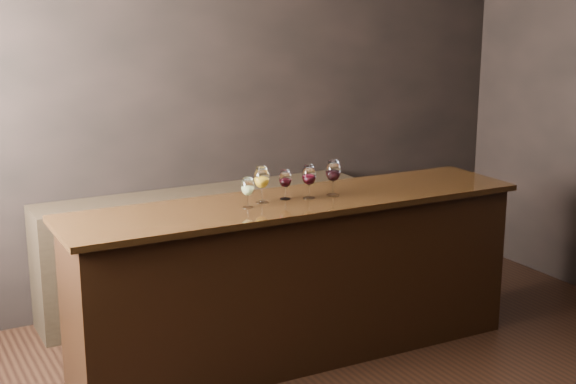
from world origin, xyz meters
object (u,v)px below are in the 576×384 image
glass_red_c (333,172)px  glass_white (248,187)px  glass_red_b (309,176)px  back_bar_shelf (204,249)px  glass_red_a (285,180)px  glass_amber (262,178)px  bar_counter (297,281)px

glass_red_c → glass_white: bearing=-178.4°
glass_red_b → glass_red_c: 0.16m
back_bar_shelf → glass_red_a: glass_red_a is taller
back_bar_shelf → glass_red_c: 1.32m
glass_red_b → glass_red_a: bearing=158.5°
glass_red_a → glass_red_c: (0.29, -0.06, 0.03)m
glass_white → glass_amber: glass_amber is taller
back_bar_shelf → glass_red_b: 1.27m
bar_counter → glass_red_a: (-0.06, 0.04, 0.63)m
back_bar_shelf → glass_red_c: glass_red_c is taller
glass_red_c → glass_red_b: bearing=177.9°
glass_red_b → glass_red_c: glass_red_c is taller
glass_white → glass_red_a: glass_red_a is taller
glass_amber → glass_red_c: (0.45, -0.05, 0.00)m
bar_counter → back_bar_shelf: bearing=101.0°
bar_counter → glass_amber: bearing=172.8°
back_bar_shelf → glass_amber: 1.21m
glass_amber → glass_red_b: glass_amber is taller
glass_amber → glass_red_a: (0.16, 0.01, -0.02)m
glass_red_c → back_bar_shelf: bearing=111.9°
glass_red_a → back_bar_shelf: bearing=97.2°
glass_amber → back_bar_shelf: bearing=88.0°
bar_counter → glass_white: glass_white is taller
bar_counter → glass_amber: size_ratio=12.89×
glass_red_c → bar_counter: bearing=174.7°
back_bar_shelf → glass_red_a: size_ratio=13.32×
glass_amber → bar_counter: bearing=-7.8°
glass_red_b → glass_amber: bearing=170.9°
glass_red_a → glass_red_c: 0.30m
back_bar_shelf → glass_red_c: bearing=-68.1°
glass_white → glass_red_c: size_ratio=0.81×
glass_amber → glass_red_a: size_ratio=1.21×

